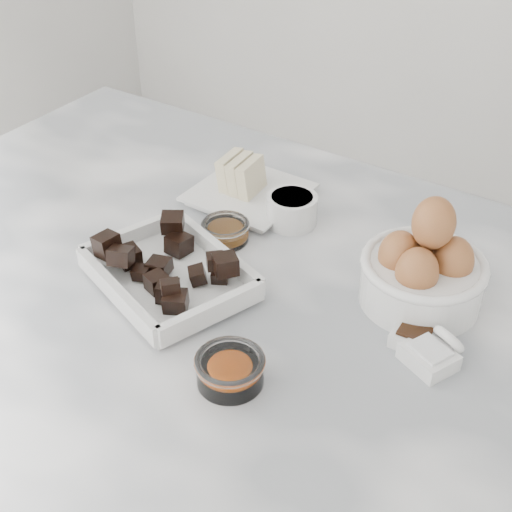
{
  "coord_description": "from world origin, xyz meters",
  "views": [
    {
      "loc": [
        0.43,
        -0.59,
        1.52
      ],
      "look_at": [
        0.02,
        0.03,
        0.98
      ],
      "focal_mm": 50.0,
      "sensor_mm": 36.0,
      "label": 1
    }
  ],
  "objects": [
    {
      "name": "cabinet",
      "position": [
        0.0,
        0.0,
        0.45
      ],
      "size": [
        1.1,
        0.7,
        0.9
      ],
      "primitive_type": "cube",
      "color": "beige",
      "rests_on": "ground"
    },
    {
      "name": "marble_slab",
      "position": [
        0.0,
        0.0,
        0.92
      ],
      "size": [
        1.2,
        0.8,
        0.04
      ],
      "primitive_type": "cube",
      "color": "white",
      "rests_on": "cabinet"
    },
    {
      "name": "chocolate_dish",
      "position": [
        -0.07,
        -0.04,
        0.96
      ],
      "size": [
        0.26,
        0.23,
        0.06
      ],
      "color": "white",
      "rests_on": "marble_slab"
    },
    {
      "name": "butter_plate",
      "position": [
        -0.11,
        0.2,
        0.96
      ],
      "size": [
        0.16,
        0.16,
        0.07
      ],
      "color": "white",
      "rests_on": "marble_slab"
    },
    {
      "name": "sugar_ramekin",
      "position": [
        -0.01,
        0.18,
        0.96
      ],
      "size": [
        0.08,
        0.08,
        0.04
      ],
      "color": "white",
      "rests_on": "marble_slab"
    },
    {
      "name": "egg_bowl",
      "position": [
        0.22,
        0.11,
        0.99
      ],
      "size": [
        0.16,
        0.16,
        0.15
      ],
      "color": "white",
      "rests_on": "marble_slab"
    },
    {
      "name": "honey_bowl",
      "position": [
        -0.07,
        0.08,
        0.96
      ],
      "size": [
        0.07,
        0.07,
        0.03
      ],
      "color": "white",
      "rests_on": "marble_slab"
    },
    {
      "name": "zest_bowl",
      "position": [
        0.1,
        -0.14,
        0.96
      ],
      "size": [
        0.08,
        0.08,
        0.03
      ],
      "color": "white",
      "rests_on": "marble_slab"
    },
    {
      "name": "vanilla_spoon",
      "position": [
        0.24,
        0.04,
        0.95
      ],
      "size": [
        0.05,
        0.06,
        0.04
      ],
      "color": "white",
      "rests_on": "marble_slab"
    },
    {
      "name": "salt_spoon",
      "position": [
        0.27,
        0.02,
        0.95
      ],
      "size": [
        0.07,
        0.08,
        0.04
      ],
      "color": "white",
      "rests_on": "marble_slab"
    }
  ]
}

